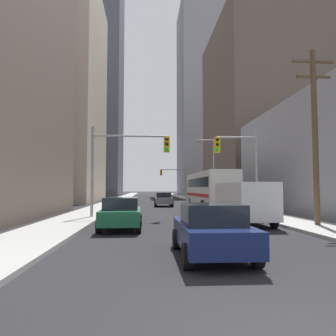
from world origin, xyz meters
TOP-DOWN VIEW (x-y plane):
  - sidewalk_left at (-6.30, 50.00)m, footprint 2.90×160.00m
  - sidewalk_right at (6.30, 50.00)m, footprint 2.90×160.00m
  - city_bus at (3.91, 25.91)m, footprint 2.74×11.55m
  - cargo_van_white at (3.38, 13.76)m, footprint 2.16×5.25m
  - sedan_navy at (-0.14, 5.63)m, footprint 1.95×4.21m
  - sedan_green at (-3.16, 12.05)m, footprint 1.95×4.22m
  - sedan_grey at (-0.01, 31.76)m, footprint 1.95×4.26m
  - traffic_signal_near_left at (-3.22, 17.63)m, footprint 5.12×0.44m
  - traffic_signal_near_right at (4.23, 17.63)m, footprint 2.95×0.44m
  - traffic_signal_far_right at (3.35, 55.65)m, footprint 4.84×0.44m
  - utility_pole_right at (6.59, 12.14)m, footprint 2.20×0.28m
  - street_lamp_right at (5.25, 31.51)m, footprint 2.01×0.32m
  - building_left_mid_office at (-21.59, 44.63)m, footprint 25.26×18.51m
  - building_left_far_tower at (-19.01, 86.48)m, footprint 20.48×18.97m
  - building_right_mid_block at (20.89, 45.17)m, footprint 24.19×21.69m
  - building_right_far_highrise at (19.95, 92.21)m, footprint 23.09×20.33m

SIDE VIEW (x-z plane):
  - sidewalk_left at x=-6.30m, z-range 0.00..0.15m
  - sidewalk_right at x=6.30m, z-range 0.00..0.15m
  - sedan_navy at x=-0.14m, z-range 0.01..1.53m
  - sedan_green at x=-3.16m, z-range 0.01..1.53m
  - sedan_grey at x=-0.01m, z-range 0.01..1.53m
  - cargo_van_white at x=3.38m, z-range 0.16..2.42m
  - city_bus at x=3.91m, z-range 0.23..3.63m
  - traffic_signal_near_right at x=4.23m, z-range 1.00..7.00m
  - traffic_signal_far_right at x=3.35m, z-range 1.09..7.09m
  - traffic_signal_near_left at x=-3.22m, z-range 1.10..7.10m
  - street_lamp_right at x=5.25m, z-range 0.75..8.25m
  - utility_pole_right at x=6.59m, z-range 0.27..9.36m
  - building_right_mid_block at x=20.89m, z-range 0.00..27.30m
  - building_left_mid_office at x=-21.59m, z-range 0.00..31.94m
  - building_right_far_highrise at x=19.95m, z-range 0.00..58.16m
  - building_left_far_tower at x=-19.01m, z-range 0.00..64.38m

